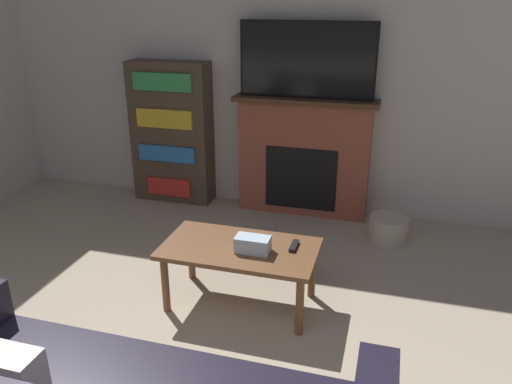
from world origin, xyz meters
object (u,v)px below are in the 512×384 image
Objects in this scene: tv at (307,60)px; coffee_table at (240,254)px; storage_basket at (388,229)px; fireplace at (304,156)px; bookshelf at (172,133)px.

coffee_table is (-0.10, -1.61, -1.05)m from tv.
tv reaches higher than storage_basket.
tv reaches higher than fireplace.
coffee_table is (-0.10, -1.63, -0.18)m from fireplace.
tv reaches higher than coffee_table.
bookshelf is at bearing -179.01° from fireplace.
storage_basket is (0.82, -0.37, -1.32)m from tv.
bookshelf is at bearing -179.88° from tv.
fireplace is 0.94× the size of bookshelf.
fireplace is at bearing 0.99° from bookshelf.
fireplace is at bearing 154.58° from storage_basket.
coffee_table is 3.09× the size of storage_basket.
bookshelf reaches higher than fireplace.
tv is at bearing -90.00° from fireplace.
coffee_table is 1.57m from storage_basket.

